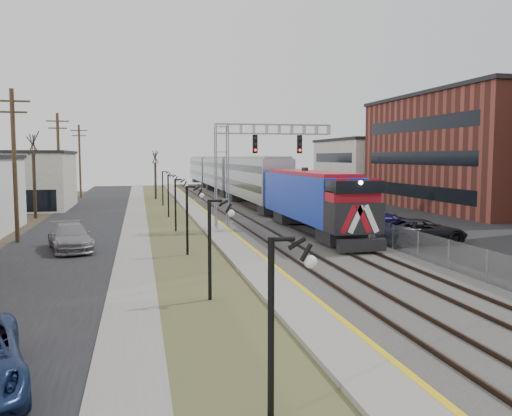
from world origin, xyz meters
name	(u,v)px	position (x,y,z in m)	size (l,w,h in m)	color
ground	(400,372)	(0.00, 0.00, 0.00)	(160.00, 160.00, 0.00)	#473D2D
street_west	(81,223)	(-11.50, 35.00, 0.02)	(7.00, 120.00, 0.04)	black
sidewalk	(135,222)	(-7.00, 35.00, 0.04)	(2.00, 120.00, 0.08)	gray
grass_median	(170,221)	(-4.00, 35.00, 0.03)	(4.00, 120.00, 0.06)	#4D532C
platform	(205,219)	(-1.00, 35.00, 0.12)	(2.00, 120.00, 0.24)	gray
ballast_bed	(259,218)	(4.00, 35.00, 0.10)	(8.00, 120.00, 0.20)	#595651
parking_lot	(382,216)	(16.00, 35.00, 0.02)	(16.00, 120.00, 0.04)	black
platform_edge	(214,217)	(-0.12, 35.00, 0.24)	(0.24, 120.00, 0.01)	gold
track_near	(238,217)	(2.00, 35.00, 0.28)	(1.58, 120.00, 0.15)	#2D2119
track_far	(275,216)	(5.50, 35.00, 0.28)	(1.58, 120.00, 0.15)	#2D2119
train	(230,177)	(5.50, 59.82, 2.92)	(3.00, 85.85, 5.33)	#1633B9
signal_gantry	(244,157)	(1.22, 27.99, 5.59)	(9.00, 1.07, 8.15)	gray
lampposts	(187,220)	(-4.00, 18.29, 2.00)	(0.14, 62.14, 4.00)	black
utility_poles	(15,167)	(-14.50, 25.00, 5.00)	(0.28, 80.28, 10.00)	#4C3823
fence	(304,209)	(8.20, 35.00, 0.80)	(0.04, 120.00, 1.60)	gray
bare_trees	(71,189)	(-12.66, 38.91, 2.70)	(12.30, 42.30, 5.95)	#382D23
car_lot_c	(422,232)	(11.18, 18.92, 0.81)	(2.69, 5.83, 1.62)	black
car_lot_d	(380,220)	(11.63, 26.08, 0.73)	(2.06, 5.06, 1.47)	#191751
car_lot_e	(374,214)	(12.85, 29.87, 0.77)	(1.82, 4.52, 1.54)	slate
car_street_b	(70,238)	(-10.75, 21.15, 0.80)	(2.24, 5.52, 1.60)	gray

